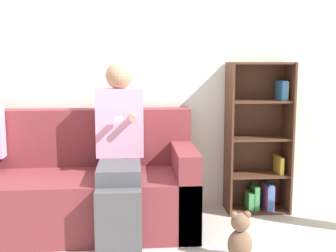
# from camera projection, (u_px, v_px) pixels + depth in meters

# --- Properties ---
(back_wall) EXTENTS (10.00, 0.06, 2.55)m
(back_wall) POSITION_uv_depth(u_px,v_px,m) (100.00, 64.00, 3.59)
(back_wall) COLOR silver
(back_wall) RESTS_ON ground_plane
(couch) EXTENTS (1.99, 0.81, 0.91)m
(couch) POSITION_uv_depth(u_px,v_px,m) (67.00, 188.00, 3.28)
(couch) COLOR maroon
(couch) RESTS_ON ground_plane
(adult_seated) EXTENTS (0.37, 0.74, 1.29)m
(adult_seated) POSITION_uv_depth(u_px,v_px,m) (119.00, 146.00, 3.14)
(adult_seated) COLOR #47474C
(adult_seated) RESTS_ON ground_plane
(bookshelf) EXTENTS (0.53, 0.29, 1.29)m
(bookshelf) POSITION_uv_depth(u_px,v_px,m) (260.00, 146.00, 3.65)
(bookshelf) COLOR #4C2D1E
(bookshelf) RESTS_ON ground_plane
(teddy_bear) EXTENTS (0.16, 0.13, 0.33)m
(teddy_bear) POSITION_uv_depth(u_px,v_px,m) (240.00, 237.00, 2.75)
(teddy_bear) COLOR brown
(teddy_bear) RESTS_ON ground_plane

